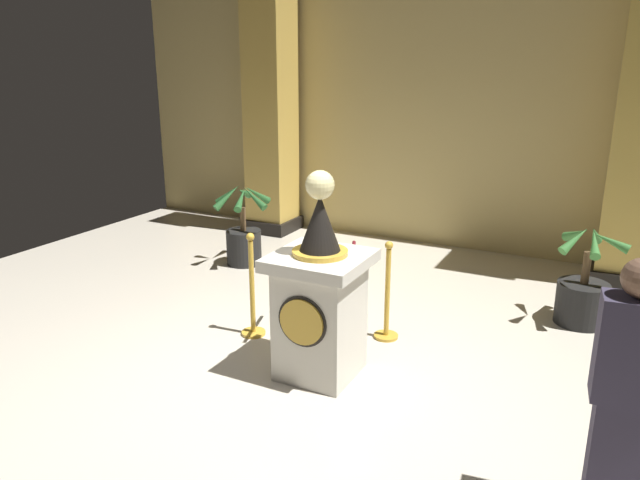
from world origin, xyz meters
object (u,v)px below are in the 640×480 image
object	(u,v)px
potted_palm_right	(583,294)
potted_palm_left	(244,237)
pedestal_clock	(320,300)
stanchion_near	(387,305)
stanchion_far	(252,300)
bystander_guest	(625,391)

from	to	relation	value
potted_palm_right	potted_palm_left	bearing A→B (deg)	-179.99
pedestal_clock	potted_palm_right	distance (m)	2.93
stanchion_near	potted_palm_left	size ratio (longest dim) A/B	0.89
stanchion_near	potted_palm_left	bearing A→B (deg)	153.73
pedestal_clock	stanchion_far	bearing A→B (deg)	157.54
potted_palm_left	stanchion_near	bearing A→B (deg)	-26.27
stanchion_far	bystander_guest	size ratio (longest dim) A/B	0.64
potted_palm_left	potted_palm_right	xyz separation A→B (m)	(4.18, 0.00, -0.06)
stanchion_near	stanchion_far	xyz separation A→B (m)	(-1.21, -0.54, 0.03)
pedestal_clock	stanchion_far	size ratio (longest dim) A/B	1.70
stanchion_far	potted_palm_right	xyz separation A→B (m)	(2.88, 1.78, -0.05)
potted_palm_right	stanchion_far	bearing A→B (deg)	-148.28
stanchion_far	potted_palm_right	bearing A→B (deg)	31.72
pedestal_clock	potted_palm_right	world-z (taller)	pedestal_clock
stanchion_near	bystander_guest	xyz separation A→B (m)	(2.05, -1.72, 0.53)
potted_palm_left	bystander_guest	distance (m)	5.47
stanchion_far	bystander_guest	xyz separation A→B (m)	(3.26, -1.18, 0.50)
pedestal_clock	stanchion_near	distance (m)	1.02
stanchion_far	bystander_guest	world-z (taller)	bystander_guest
pedestal_clock	stanchion_far	distance (m)	1.07
potted_palm_left	bystander_guest	bearing A→B (deg)	-32.97
stanchion_near	potted_palm_right	xyz separation A→B (m)	(1.67, 1.24, -0.03)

